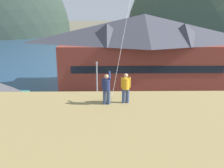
{
  "coord_description": "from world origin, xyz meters",
  "views": [
    {
      "loc": [
        0.33,
        -20.26,
        12.58
      ],
      "look_at": [
        0.78,
        9.0,
        4.08
      ],
      "focal_mm": 40.9,
      "sensor_mm": 36.0,
      "label": 1
    }
  ],
  "objects_px": {
    "parked_car_back_row_left": "(158,118)",
    "parked_car_mid_row_far": "(220,137)",
    "person_companion": "(126,87)",
    "person_kite_flyer": "(107,88)",
    "parked_car_back_row_right": "(50,138)",
    "storage_shed_near_lot": "(0,101)",
    "moored_boat_outer_mooring": "(119,69)",
    "wharf_dock": "(103,69)",
    "parked_car_lone_by_shed": "(90,118)",
    "moored_boat_wharfside": "(87,65)",
    "parking_light_pole": "(97,83)",
    "harbor_lodge": "(144,49)",
    "storage_shed_waterside": "(114,74)",
    "parked_car_mid_row_center": "(194,112)"
  },
  "relations": [
    {
      "from": "parked_car_back_row_left",
      "to": "parked_car_mid_row_far",
      "type": "bearing_deg",
      "value": -42.07
    },
    {
      "from": "parked_car_mid_row_far",
      "to": "person_companion",
      "type": "height_order",
      "value": "person_companion"
    },
    {
      "from": "parked_car_back_row_left",
      "to": "person_companion",
      "type": "relative_size",
      "value": 2.47
    },
    {
      "from": "parked_car_back_row_left",
      "to": "person_kite_flyer",
      "type": "distance_m",
      "value": 15.4
    },
    {
      "from": "parked_car_back_row_right",
      "to": "storage_shed_near_lot",
      "type": "bearing_deg",
      "value": 138.17
    },
    {
      "from": "moored_boat_outer_mooring",
      "to": "wharf_dock",
      "type": "bearing_deg",
      "value": 155.9
    },
    {
      "from": "wharf_dock",
      "to": "parked_car_lone_by_shed",
      "type": "bearing_deg",
      "value": -91.92
    },
    {
      "from": "moored_boat_wharfside",
      "to": "parked_car_back_row_left",
      "type": "bearing_deg",
      "value": -71.08
    },
    {
      "from": "moored_boat_wharfside",
      "to": "person_kite_flyer",
      "type": "bearing_deg",
      "value": -83.71
    },
    {
      "from": "parking_light_pole",
      "to": "person_kite_flyer",
      "type": "bearing_deg",
      "value": -85.6
    },
    {
      "from": "harbor_lodge",
      "to": "storage_shed_waterside",
      "type": "distance_m",
      "value": 6.43
    },
    {
      "from": "storage_shed_near_lot",
      "to": "parked_car_mid_row_far",
      "type": "xyz_separation_m",
      "value": [
        22.93,
        -6.27,
        -1.4
      ]
    },
    {
      "from": "parked_car_lone_by_shed",
      "to": "harbor_lodge",
      "type": "bearing_deg",
      "value": 63.26
    },
    {
      "from": "parked_car_lone_by_shed",
      "to": "parked_car_back_row_right",
      "type": "distance_m",
      "value": 5.78
    },
    {
      "from": "moored_boat_outer_mooring",
      "to": "storage_shed_near_lot",
      "type": "bearing_deg",
      "value": -121.25
    },
    {
      "from": "moored_boat_wharfside",
      "to": "parking_light_pole",
      "type": "relative_size",
      "value": 1.28
    },
    {
      "from": "wharf_dock",
      "to": "parked_car_lone_by_shed",
      "type": "height_order",
      "value": "parked_car_lone_by_shed"
    },
    {
      "from": "moored_boat_wharfside",
      "to": "parked_car_mid_row_center",
      "type": "height_order",
      "value": "moored_boat_wharfside"
    },
    {
      "from": "person_kite_flyer",
      "to": "person_companion",
      "type": "relative_size",
      "value": 1.07
    },
    {
      "from": "parked_car_back_row_left",
      "to": "parking_light_pole",
      "type": "distance_m",
      "value": 8.87
    },
    {
      "from": "moored_boat_outer_mooring",
      "to": "person_kite_flyer",
      "type": "xyz_separation_m",
      "value": [
        -2.45,
        -38.48,
        7.65
      ]
    },
    {
      "from": "parked_car_back_row_right",
      "to": "storage_shed_waterside",
      "type": "bearing_deg",
      "value": 71.08
    },
    {
      "from": "wharf_dock",
      "to": "parked_car_lone_by_shed",
      "type": "distance_m",
      "value": 27.52
    },
    {
      "from": "parked_car_mid_row_center",
      "to": "parking_light_pole",
      "type": "relative_size",
      "value": 0.68
    },
    {
      "from": "parked_car_mid_row_center",
      "to": "person_companion",
      "type": "bearing_deg",
      "value": -123.34
    },
    {
      "from": "harbor_lodge",
      "to": "parking_light_pole",
      "type": "xyz_separation_m",
      "value": [
        -7.27,
        -11.11,
        -2.62
      ]
    },
    {
      "from": "storage_shed_waterside",
      "to": "person_companion",
      "type": "relative_size",
      "value": 3.53
    },
    {
      "from": "parking_light_pole",
      "to": "parked_car_lone_by_shed",
      "type": "bearing_deg",
      "value": -97.85
    },
    {
      "from": "storage_shed_near_lot",
      "to": "moored_boat_wharfside",
      "type": "height_order",
      "value": "storage_shed_near_lot"
    },
    {
      "from": "storage_shed_near_lot",
      "to": "parking_light_pole",
      "type": "xyz_separation_m",
      "value": [
        11.01,
        3.01,
        1.3
      ]
    },
    {
      "from": "harbor_lodge",
      "to": "moored_boat_outer_mooring",
      "type": "distance_m",
      "value": 12.21
    },
    {
      "from": "parked_car_mid_row_far",
      "to": "parked_car_lone_by_shed",
      "type": "distance_m",
      "value": 13.4
    },
    {
      "from": "storage_shed_waterside",
      "to": "parked_car_lone_by_shed",
      "type": "height_order",
      "value": "storage_shed_waterside"
    },
    {
      "from": "person_kite_flyer",
      "to": "parked_car_lone_by_shed",
      "type": "bearing_deg",
      "value": 98.84
    },
    {
      "from": "parked_car_back_row_left",
      "to": "parked_car_mid_row_center",
      "type": "distance_m",
      "value": 4.79
    },
    {
      "from": "parked_car_lone_by_shed",
      "to": "parked_car_mid_row_center",
      "type": "distance_m",
      "value": 12.17
    },
    {
      "from": "storage_shed_near_lot",
      "to": "wharf_dock",
      "type": "bearing_deg",
      "value": 66.44
    },
    {
      "from": "wharf_dock",
      "to": "moored_boat_outer_mooring",
      "type": "xyz_separation_m",
      "value": [
        3.48,
        -1.56,
        0.37
      ]
    },
    {
      "from": "parked_car_back_row_right",
      "to": "parked_car_mid_row_center",
      "type": "relative_size",
      "value": 0.99
    },
    {
      "from": "parking_light_pole",
      "to": "parked_car_back_row_left",
      "type": "bearing_deg",
      "value": -34.6
    },
    {
      "from": "storage_shed_waterside",
      "to": "parked_car_mid_row_far",
      "type": "height_order",
      "value": "storage_shed_waterside"
    },
    {
      "from": "moored_boat_wharfside",
      "to": "parked_car_back_row_right",
      "type": "relative_size",
      "value": 1.9
    },
    {
      "from": "wharf_dock",
      "to": "parked_car_back_row_left",
      "type": "height_order",
      "value": "parked_car_back_row_left"
    },
    {
      "from": "harbor_lodge",
      "to": "parking_light_pole",
      "type": "distance_m",
      "value": 13.53
    },
    {
      "from": "parked_car_back_row_left",
      "to": "parked_car_mid_row_center",
      "type": "relative_size",
      "value": 1.01
    },
    {
      "from": "parked_car_back_row_left",
      "to": "parked_car_lone_by_shed",
      "type": "height_order",
      "value": "same"
    },
    {
      "from": "parked_car_mid_row_far",
      "to": "parked_car_back_row_right",
      "type": "height_order",
      "value": "same"
    },
    {
      "from": "storage_shed_waterside",
      "to": "moored_boat_outer_mooring",
      "type": "distance_m",
      "value": 12.09
    },
    {
      "from": "storage_shed_waterside",
      "to": "moored_boat_wharfside",
      "type": "distance_m",
      "value": 16.93
    },
    {
      "from": "parked_car_back_row_left",
      "to": "moored_boat_outer_mooring",
      "type": "bearing_deg",
      "value": 96.94
    }
  ]
}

